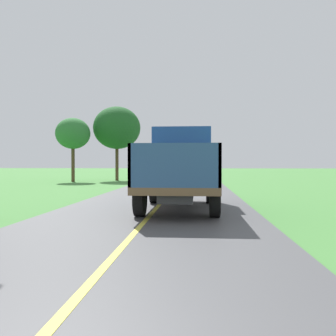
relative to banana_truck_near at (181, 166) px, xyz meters
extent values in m
cube|color=#2D2D30|center=(0.00, -0.82, -0.79)|extent=(0.90, 5.51, 0.24)
cube|color=brown|center=(0.00, -0.82, -0.59)|extent=(2.30, 5.80, 0.20)
cube|color=#1E479E|center=(0.00, 1.13, 0.46)|extent=(2.10, 1.90, 1.90)
cube|color=black|center=(0.00, 2.09, 0.79)|extent=(1.79, 0.02, 0.76)
cube|color=#2D517F|center=(-1.11, -1.79, 0.06)|extent=(0.08, 3.85, 1.10)
cube|color=#2D517F|center=(1.11, -1.79, 0.06)|extent=(0.08, 3.85, 1.10)
cube|color=#2D517F|center=(0.00, -3.68, 0.06)|extent=(2.30, 0.08, 1.10)
cube|color=#2D517F|center=(0.00, 0.09, 0.06)|extent=(2.30, 0.08, 1.10)
cylinder|color=black|center=(-1.05, 0.98, -0.89)|extent=(0.28, 1.00, 1.00)
cylinder|color=black|center=(1.05, 0.98, -0.89)|extent=(0.28, 1.00, 1.00)
cylinder|color=black|center=(-1.05, -2.41, -0.89)|extent=(0.28, 1.00, 1.00)
cylinder|color=black|center=(1.05, -2.41, -0.89)|extent=(0.28, 1.00, 1.00)
ellipsoid|color=#75AA26|center=(-0.39, -0.38, -0.31)|extent=(0.48, 0.46, 0.41)
ellipsoid|color=#7EAA37|center=(0.71, -0.75, 0.01)|extent=(0.59, 0.61, 0.39)
ellipsoid|color=#7BC123|center=(0.22, -1.09, -0.32)|extent=(0.59, 0.58, 0.39)
ellipsoid|color=#83C234|center=(0.30, -2.79, 0.36)|extent=(0.58, 0.71, 0.38)
ellipsoid|color=#81B82A|center=(0.34, -3.37, 0.33)|extent=(0.43, 0.56, 0.42)
ellipsoid|color=#74B635|center=(-0.80, -2.39, -0.34)|extent=(0.46, 0.51, 0.43)
ellipsoid|color=#79BD2D|center=(0.20, -2.89, 0.03)|extent=(0.59, 0.62, 0.40)
ellipsoid|color=#77AD38|center=(0.26, -0.86, -0.33)|extent=(0.44, 0.52, 0.46)
ellipsoid|color=#78AC27|center=(0.17, -2.60, -0.33)|extent=(0.52, 0.67, 0.40)
ellipsoid|color=#81AA2A|center=(-0.28, -0.18, -0.01)|extent=(0.50, 0.47, 0.48)
ellipsoid|color=#7AAA2C|center=(-0.23, -2.90, 0.02)|extent=(0.48, 0.45, 0.38)
ellipsoid|color=#74AB23|center=(-0.46, -2.70, 0.29)|extent=(0.47, 0.51, 0.38)
ellipsoid|color=#75AA22|center=(-0.43, -0.95, -0.29)|extent=(0.43, 0.39, 0.41)
cylinder|color=#4C3823|center=(-6.56, 18.99, 0.05)|extent=(0.28, 0.28, 3.03)
ellipsoid|color=#1E5623|center=(-6.56, 18.99, 3.24)|extent=(4.19, 4.19, 3.77)
cylinder|color=#4C3823|center=(-9.78, 16.72, -0.02)|extent=(0.28, 0.28, 2.90)
ellipsoid|color=#2D7033|center=(-9.78, 16.72, 2.58)|extent=(2.87, 2.87, 2.58)
camera|label=1|loc=(0.54, -12.39, 0.13)|focal=38.14mm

